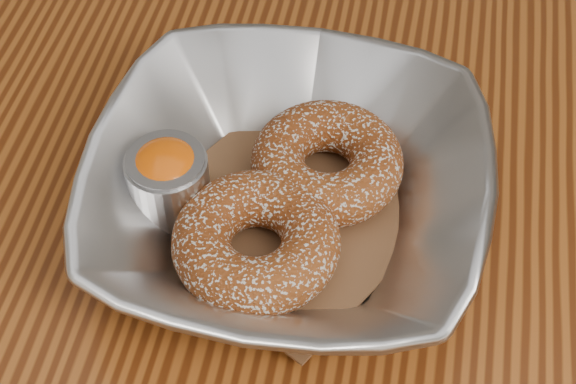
% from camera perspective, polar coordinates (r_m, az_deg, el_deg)
% --- Properties ---
extents(serving_bowl, '(0.24, 0.24, 0.06)m').
position_cam_1_polar(serving_bowl, '(0.52, 0.00, -0.07)').
color(serving_bowl, '#B4B6BB').
rests_on(serving_bowl, table).
extents(parchment, '(0.20, 0.20, 0.00)m').
position_cam_1_polar(parchment, '(0.53, -0.00, -1.42)').
color(parchment, brown).
rests_on(parchment, table).
extents(donut_back, '(0.11, 0.11, 0.03)m').
position_cam_1_polar(donut_back, '(0.54, 2.54, 1.95)').
color(donut_back, brown).
rests_on(donut_back, parchment).
extents(donut_front, '(0.11, 0.11, 0.03)m').
position_cam_1_polar(donut_front, '(0.50, -2.07, -3.21)').
color(donut_front, brown).
rests_on(donut_front, parchment).
extents(ramekin, '(0.05, 0.05, 0.05)m').
position_cam_1_polar(ramekin, '(0.52, -7.75, 0.81)').
color(ramekin, '#B4B6BB').
rests_on(ramekin, table).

